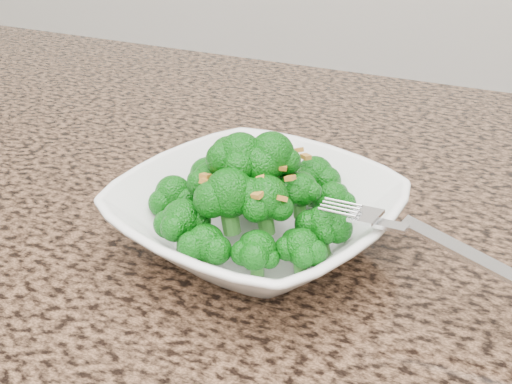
% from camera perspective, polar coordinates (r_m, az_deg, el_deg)
% --- Properties ---
extents(granite_counter, '(1.64, 1.04, 0.03)m').
position_cam_1_polar(granite_counter, '(0.55, -11.49, -6.30)').
color(granite_counter, brown).
rests_on(granite_counter, cabinet).
extents(bowl, '(0.26, 0.26, 0.05)m').
position_cam_1_polar(bowl, '(0.52, 0.00, -2.26)').
color(bowl, white).
rests_on(bowl, granite_counter).
extents(broccoli_pile, '(0.19, 0.19, 0.06)m').
position_cam_1_polar(broccoli_pile, '(0.49, 0.00, 3.57)').
color(broccoli_pile, '#0A5E0B').
rests_on(broccoli_pile, bowl).
extents(garlic_topping, '(0.11, 0.11, 0.01)m').
position_cam_1_polar(garlic_topping, '(0.48, 0.00, 7.32)').
color(garlic_topping, '#B77D2C').
rests_on(garlic_topping, broccoli_pile).
extents(fork, '(0.19, 0.06, 0.01)m').
position_cam_1_polar(fork, '(0.45, 12.43, -3.07)').
color(fork, silver).
rests_on(fork, bowl).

